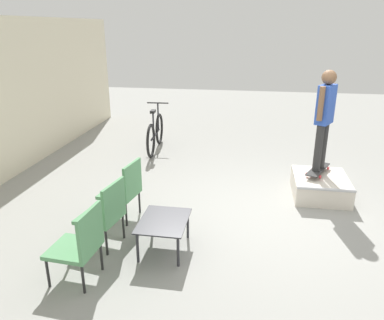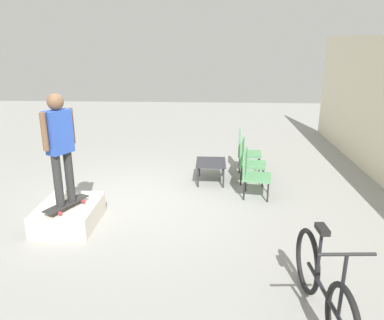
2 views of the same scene
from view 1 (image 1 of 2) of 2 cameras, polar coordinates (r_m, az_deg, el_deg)
ground_plane at (r=6.10m, az=12.32°, el=-8.23°), size 24.00×24.00×0.00m
skate_ramp_box at (r=6.93m, az=18.92°, el=-3.79°), size 1.10×0.91×0.37m
skateboard_on_ramp at (r=6.96m, az=18.63°, el=-1.37°), size 0.81×0.52×0.07m
person_skater at (r=6.68m, az=19.58°, el=6.81°), size 0.51×0.36×1.71m
coffee_table at (r=4.97m, az=-4.33°, el=-9.66°), size 0.78×0.62×0.43m
patio_chair_left at (r=4.53m, az=-16.64°, el=-11.95°), size 0.56×0.56×0.93m
patio_chair_center at (r=5.13m, az=-13.04°, el=-7.69°), size 0.60×0.60×0.93m
patio_chair_right at (r=5.77m, az=-10.21°, el=-4.27°), size 0.60×0.60×0.93m
bicycle at (r=8.93m, az=-5.61°, el=4.03°), size 1.82×0.52×1.07m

